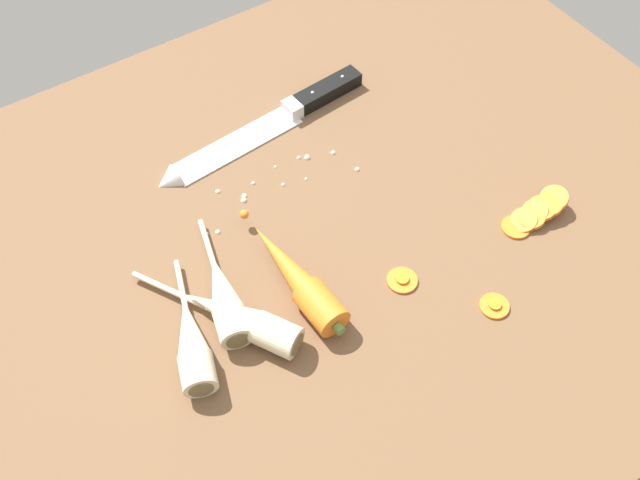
# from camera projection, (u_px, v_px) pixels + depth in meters

# --- Properties ---
(ground_plane) EXTENTS (1.20, 0.90, 0.04)m
(ground_plane) POSITION_uv_depth(u_px,v_px,m) (312.00, 245.00, 0.97)
(ground_plane) COLOR brown
(chefs_knife) EXTENTS (0.35, 0.06, 0.04)m
(chefs_knife) POSITION_uv_depth(u_px,v_px,m) (260.00, 129.00, 1.06)
(chefs_knife) COLOR silver
(chefs_knife) RESTS_ON ground_plane
(whole_carrot) EXTENTS (0.05, 0.22, 0.04)m
(whole_carrot) POSITION_uv_depth(u_px,v_px,m) (297.00, 278.00, 0.90)
(whole_carrot) COLOR orange
(whole_carrot) RESTS_ON ground_plane
(parsnip_front) EXTENTS (0.13, 0.21, 0.04)m
(parsnip_front) POSITION_uv_depth(u_px,v_px,m) (241.00, 319.00, 0.86)
(parsnip_front) COLOR beige
(parsnip_front) RESTS_ON ground_plane
(parsnip_mid_left) EXTENTS (0.07, 0.19, 0.04)m
(parsnip_mid_left) POSITION_uv_depth(u_px,v_px,m) (225.00, 297.00, 0.88)
(parsnip_mid_left) COLOR beige
(parsnip_mid_left) RESTS_ON ground_plane
(parsnip_mid_right) EXTENTS (0.08, 0.18, 0.04)m
(parsnip_mid_right) POSITION_uv_depth(u_px,v_px,m) (192.00, 343.00, 0.84)
(parsnip_mid_right) COLOR beige
(parsnip_mid_right) RESTS_ON ground_plane
(carrot_slice_stack) EXTENTS (0.10, 0.04, 0.03)m
(carrot_slice_stack) POSITION_uv_depth(u_px,v_px,m) (536.00, 212.00, 0.97)
(carrot_slice_stack) COLOR orange
(carrot_slice_stack) RESTS_ON ground_plane
(carrot_slice_stray_near) EXTENTS (0.04, 0.04, 0.01)m
(carrot_slice_stray_near) POSITION_uv_depth(u_px,v_px,m) (495.00, 305.00, 0.89)
(carrot_slice_stray_near) COLOR orange
(carrot_slice_stray_near) RESTS_ON ground_plane
(carrot_slice_stray_mid) EXTENTS (0.04, 0.04, 0.01)m
(carrot_slice_stray_mid) POSITION_uv_depth(u_px,v_px,m) (402.00, 280.00, 0.92)
(carrot_slice_stray_mid) COLOR orange
(carrot_slice_stray_mid) RESTS_ON ground_plane
(mince_crumbs) EXTENTS (0.23, 0.08, 0.01)m
(mince_crumbs) POSITION_uv_depth(u_px,v_px,m) (270.00, 186.00, 1.00)
(mince_crumbs) COLOR silver
(mince_crumbs) RESTS_ON ground_plane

